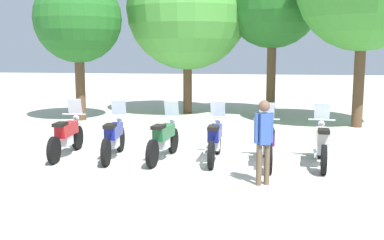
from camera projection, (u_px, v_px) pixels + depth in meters
ground_plane at (189, 160)px, 10.94m from camera, size 80.00×80.00×0.00m
motorcycle_0 at (67, 135)px, 11.33m from camera, size 0.62×2.19×1.37m
motorcycle_1 at (114, 137)px, 11.11m from camera, size 0.62×2.19×1.37m
motorcycle_2 at (164, 138)px, 10.96m from camera, size 0.65×2.19×1.37m
motorcycle_3 at (215, 139)px, 10.86m from camera, size 0.62×2.19×1.37m
motorcycle_4 at (267, 142)px, 10.48m from camera, size 0.62×2.19×1.37m
motorcycle_5 at (322, 143)px, 10.41m from camera, size 0.62×2.19×1.37m
person_0 at (264, 136)px, 8.80m from camera, size 0.40×0.29×1.67m
tree_0 at (78, 19)px, 16.75m from camera, size 3.21×3.21×5.36m
tree_1 at (187, 9)px, 18.49m from camera, size 4.93×4.93×6.74m
tree_2 at (273, 0)px, 17.89m from camera, size 3.76×3.76×6.44m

